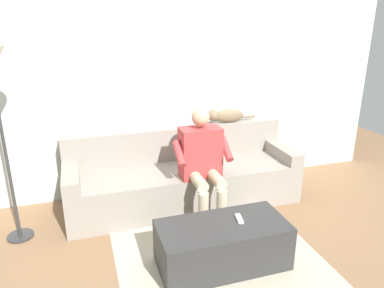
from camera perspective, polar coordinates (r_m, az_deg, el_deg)
The scene contains 8 objects.
ground_plane at distance 3.61m, azimuth 1.99°, elevation -14.10°, with size 8.00×8.00×0.00m, color #846042.
back_wall at distance 4.21m, azimuth -3.34°, elevation 10.32°, with size 5.36×0.06×2.66m, color silver.
couch at distance 4.08m, azimuth -1.41°, elevation -5.28°, with size 2.50×0.76×0.80m.
coffee_table at distance 3.17m, azimuth 4.74°, elevation -15.30°, with size 1.07×0.51×0.38m.
person_solo_seated at distance 3.63m, azimuth 1.64°, elevation -2.41°, with size 0.56×0.54×1.15m.
cat_on_backrest at distance 4.28m, azimuth 5.16°, elevation 4.41°, with size 0.60×0.13×0.17m.
remote_white at distance 3.13m, azimuth 7.34°, elevation -11.43°, with size 0.14×0.04×0.02m, color white.
floor_rug at distance 3.39m, azimuth 3.69°, elevation -16.60°, with size 1.72×1.82×0.01m, color #B7AD93.
Camera 1 is at (1.02, 3.43, 2.00)m, focal length 34.36 mm.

